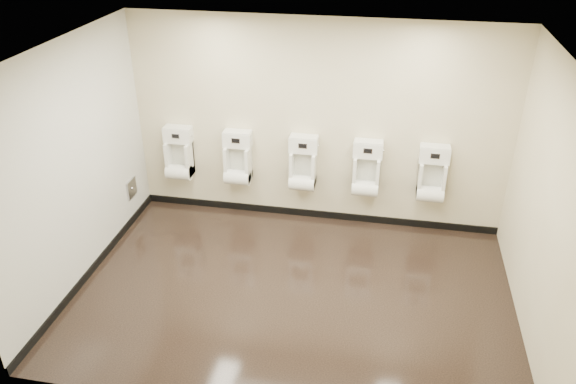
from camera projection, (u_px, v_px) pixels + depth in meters
name	position (u px, v px, depth m)	size (l,w,h in m)	color
ground	(293.00, 293.00, 6.53)	(5.00, 3.50, 0.00)	black
ceiling	(294.00, 54.00, 5.18)	(5.00, 3.50, 0.00)	silver
back_wall	(317.00, 125.00, 7.36)	(5.00, 0.02, 2.80)	beige
front_wall	(254.00, 293.00, 4.35)	(5.00, 0.02, 2.80)	beige
left_wall	(73.00, 168.00, 6.26)	(0.02, 3.50, 2.80)	beige
right_wall	(547.00, 210.00, 5.45)	(0.02, 3.50, 2.80)	beige
tile_overlay_left	(74.00, 168.00, 6.26)	(0.01, 3.50, 2.80)	silver
skirting_back	(315.00, 214.00, 8.00)	(5.00, 0.02, 0.10)	black
skirting_left	(95.00, 266.00, 6.91)	(0.02, 3.50, 0.10)	black
access_panel	(132.00, 188.00, 7.72)	(0.04, 0.25, 0.25)	#9E9EA3
urinal_0	(179.00, 157.00, 7.83)	(0.39, 0.30, 0.74)	white
urinal_1	(238.00, 162.00, 7.69)	(0.39, 0.30, 0.74)	white
urinal_2	(303.00, 167.00, 7.54)	(0.39, 0.30, 0.74)	white
urinal_3	(366.00, 172.00, 7.41)	(0.39, 0.30, 0.74)	white
urinal_4	(432.00, 178.00, 7.27)	(0.39, 0.30, 0.74)	white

